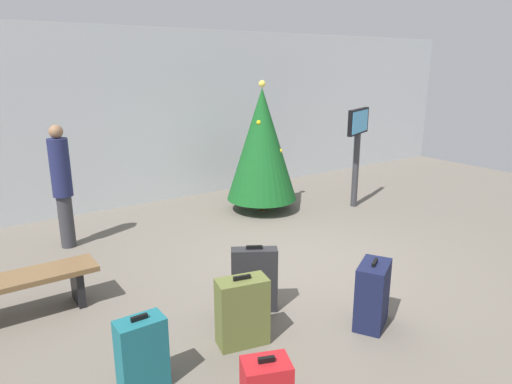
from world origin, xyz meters
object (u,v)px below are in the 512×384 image
suitcase_4 (254,280)px  holiday_tree (262,145)px  suitcase_0 (142,354)px  traveller_0 (62,183)px  flight_info_kiosk (357,139)px  waiting_bench (13,288)px  suitcase_2 (242,312)px  suitcase_3 (372,295)px

suitcase_4 → holiday_tree: bearing=53.8°
suitcase_0 → traveller_0: bearing=86.6°
holiday_tree → flight_info_kiosk: (1.62, -0.80, 0.05)m
holiday_tree → suitcase_0: bearing=-136.3°
holiday_tree → suitcase_4: size_ratio=3.10×
traveller_0 → flight_info_kiosk: bearing=-10.8°
traveller_0 → suitcase_0: traveller_0 is taller
waiting_bench → suitcase_0: 1.96m
holiday_tree → suitcase_2: 4.38m
flight_info_kiosk → suitcase_0: flight_info_kiosk is taller
waiting_bench → suitcase_0: (0.73, -1.82, -0.04)m
holiday_tree → waiting_bench: (-4.38, -1.67, -0.88)m
suitcase_2 → suitcase_4: bearing=45.6°
traveller_0 → suitcase_4: traveller_0 is taller
traveller_0 → suitcase_3: 4.61m
waiting_bench → suitcase_0: bearing=-68.2°
traveller_0 → suitcase_0: (-0.22, -3.65, -0.66)m
holiday_tree → suitcase_0: (-3.65, -3.49, -0.92)m
flight_info_kiosk → suitcase_2: 5.06m
holiday_tree → flight_info_kiosk: size_ratio=1.28×
waiting_bench → traveller_0: bearing=62.7°
holiday_tree → suitcase_0: size_ratio=3.46×
traveller_0 → suitcase_3: bearing=-62.4°
suitcase_0 → suitcase_2: (1.04, 0.08, 0.02)m
holiday_tree → suitcase_3: bearing=-108.7°
holiday_tree → traveller_0: 3.44m
traveller_0 → suitcase_0: bearing=-93.4°
suitcase_2 → suitcase_4: (0.45, 0.46, 0.02)m
waiting_bench → flight_info_kiosk: bearing=8.3°
waiting_bench → suitcase_2: suitcase_2 is taller
traveller_0 → suitcase_2: 3.72m
flight_info_kiosk → waiting_bench: (-6.00, -0.87, -0.93)m
suitcase_2 → suitcase_3: suitcase_3 is taller
suitcase_0 → suitcase_3: suitcase_3 is taller
suitcase_2 → suitcase_3: 1.38m
suitcase_3 → suitcase_0: bearing=170.4°
suitcase_4 → traveller_0: bearing=112.3°
flight_info_kiosk → traveller_0: (-5.05, 0.96, -0.31)m
holiday_tree → suitcase_3: (-1.31, -3.88, -0.90)m
suitcase_4 → flight_info_kiosk: bearing=29.6°
flight_info_kiosk → suitcase_3: size_ratio=2.56×
traveller_0 → suitcase_3: size_ratio=2.52×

